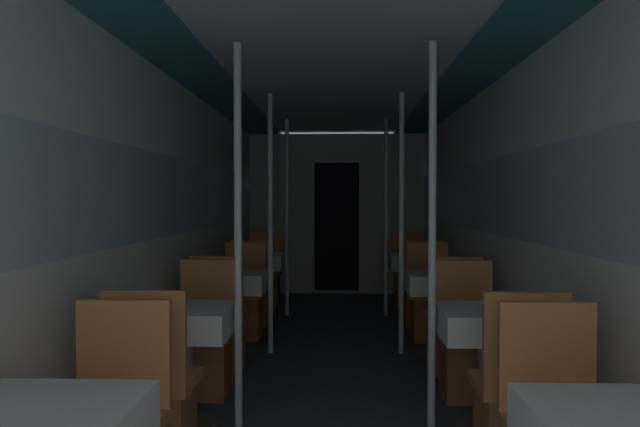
# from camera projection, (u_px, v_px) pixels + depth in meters

# --- Properties ---
(wall_left) EXTENTS (0.05, 9.97, 2.29)m
(wall_left) POSITION_uv_depth(u_px,v_px,m) (172.00, 223.00, 4.87)
(wall_left) COLOR silver
(wall_left) RESTS_ON ground_plane
(wall_right) EXTENTS (0.05, 9.97, 2.29)m
(wall_right) POSITION_uv_depth(u_px,v_px,m) (501.00, 223.00, 4.80)
(wall_right) COLOR silver
(wall_right) RESTS_ON ground_plane
(ceiling_panel) EXTENTS (2.56, 9.97, 0.07)m
(ceiling_panel) POSITION_uv_depth(u_px,v_px,m) (336.00, 74.00, 4.81)
(ceiling_panel) COLOR silver
(ceiling_panel) RESTS_ON wall_left
(bulkhead_far) EXTENTS (2.51, 0.09, 2.29)m
(bulkhead_far) POSITION_uv_depth(u_px,v_px,m) (337.00, 214.00, 8.95)
(bulkhead_far) COLOR #A8A8A3
(bulkhead_far) RESTS_ON ground_plane
(dining_table_left_1) EXTENTS (0.58, 0.58, 0.71)m
(dining_table_left_1) POSITION_uv_depth(u_px,v_px,m) (183.00, 329.00, 3.74)
(dining_table_left_1) COLOR #4C4C51
(dining_table_left_1) RESTS_ON ground_plane
(chair_left_near_1) EXTENTS (0.41, 0.41, 0.93)m
(chair_left_near_1) POSITION_uv_depth(u_px,v_px,m) (155.00, 410.00, 3.16)
(chair_left_near_1) COLOR #9C5B31
(chair_left_near_1) RESTS_ON ground_plane
(chair_left_far_1) EXTENTS (0.41, 0.41, 0.93)m
(chair_left_far_1) POSITION_uv_depth(u_px,v_px,m) (204.00, 353.00, 4.33)
(chair_left_far_1) COLOR #9C5B31
(chair_left_far_1) RESTS_ON ground_plane
(support_pole_left_1) EXTENTS (0.05, 0.05, 2.29)m
(support_pole_left_1) POSITION_uv_depth(u_px,v_px,m) (238.00, 236.00, 3.71)
(support_pole_left_1) COLOR silver
(support_pole_left_1) RESTS_ON ground_plane
(dining_table_left_2) EXTENTS (0.58, 0.58, 0.71)m
(dining_table_left_2) POSITION_uv_depth(u_px,v_px,m) (233.00, 287.00, 5.52)
(dining_table_left_2) COLOR #4C4C51
(dining_table_left_2) RESTS_ON ground_plane
(chair_left_near_2) EXTENTS (0.41, 0.41, 0.93)m
(chair_left_near_2) POSITION_uv_depth(u_px,v_px,m) (221.00, 334.00, 4.93)
(chair_left_near_2) COLOR #9C5B31
(chair_left_near_2) RESTS_ON ground_plane
(chair_left_far_2) EXTENTS (0.41, 0.41, 0.93)m
(chair_left_far_2) POSITION_uv_depth(u_px,v_px,m) (243.00, 308.00, 6.11)
(chair_left_far_2) COLOR #9C5B31
(chair_left_far_2) RESTS_ON ground_plane
(support_pole_left_2) EXTENTS (0.05, 0.05, 2.29)m
(support_pole_left_2) POSITION_uv_depth(u_px,v_px,m) (270.00, 224.00, 5.49)
(support_pole_left_2) COLOR silver
(support_pole_left_2) RESTS_ON ground_plane
(dining_table_left_3) EXTENTS (0.58, 0.58, 0.71)m
(dining_table_left_3) POSITION_uv_depth(u_px,v_px,m) (259.00, 265.00, 7.29)
(dining_table_left_3) COLOR #4C4C51
(dining_table_left_3) RESTS_ON ground_plane
(chair_left_near_3) EXTENTS (0.41, 0.41, 0.93)m
(chair_left_near_3) POSITION_uv_depth(u_px,v_px,m) (252.00, 298.00, 6.71)
(chair_left_near_3) COLOR #9C5B31
(chair_left_near_3) RESTS_ON ground_plane
(chair_left_far_3) EXTENTS (0.41, 0.41, 0.93)m
(chair_left_far_3) POSITION_uv_depth(u_px,v_px,m) (265.00, 283.00, 7.89)
(chair_left_far_3) COLOR #9C5B31
(chair_left_far_3) RESTS_ON ground_plane
(support_pole_left_3) EXTENTS (0.05, 0.05, 2.29)m
(support_pole_left_3) POSITION_uv_depth(u_px,v_px,m) (287.00, 217.00, 7.27)
(support_pole_left_3) COLOR silver
(support_pole_left_3) RESTS_ON ground_plane
(dining_table_right_1) EXTENTS (0.58, 0.58, 0.71)m
(dining_table_right_1) POSITION_uv_depth(u_px,v_px,m) (488.00, 331.00, 3.69)
(dining_table_right_1) COLOR #4C4C51
(dining_table_right_1) RESTS_ON ground_plane
(chair_right_near_1) EXTENTS (0.41, 0.41, 0.93)m
(chair_right_near_1) POSITION_uv_depth(u_px,v_px,m) (516.00, 414.00, 3.10)
(chair_right_near_1) COLOR #9C5B31
(chair_right_near_1) RESTS_ON ground_plane
(chair_right_far_1) EXTENTS (0.41, 0.41, 0.93)m
(chair_right_far_1) POSITION_uv_depth(u_px,v_px,m) (467.00, 355.00, 4.28)
(chair_right_far_1) COLOR #9C5B31
(chair_right_far_1) RESTS_ON ground_plane
(support_pole_right_1) EXTENTS (0.05, 0.05, 2.29)m
(support_pole_right_1) POSITION_uv_depth(u_px,v_px,m) (432.00, 236.00, 3.68)
(support_pole_right_1) COLOR silver
(support_pole_right_1) RESTS_ON ground_plane
(dining_table_right_2) EXTENTS (0.58, 0.58, 0.71)m
(dining_table_right_2) POSITION_uv_depth(u_px,v_px,m) (439.00, 288.00, 5.46)
(dining_table_right_2) COLOR #4C4C51
(dining_table_right_2) RESTS_ON ground_plane
(chair_right_near_2) EXTENTS (0.41, 0.41, 0.93)m
(chair_right_near_2) POSITION_uv_depth(u_px,v_px,m) (451.00, 336.00, 4.88)
(chair_right_near_2) COLOR #9C5B31
(chair_right_near_2) RESTS_ON ground_plane
(chair_right_far_2) EXTENTS (0.41, 0.41, 0.93)m
(chair_right_far_2) POSITION_uv_depth(u_px,v_px,m) (429.00, 309.00, 6.06)
(chair_right_far_2) COLOR #9C5B31
(chair_right_far_2) RESTS_ON ground_plane
(support_pole_right_2) EXTENTS (0.05, 0.05, 2.29)m
(support_pole_right_2) POSITION_uv_depth(u_px,v_px,m) (401.00, 224.00, 5.46)
(support_pole_right_2) COLOR silver
(support_pole_right_2) RESTS_ON ground_plane
(dining_table_right_3) EXTENTS (0.58, 0.58, 0.71)m
(dining_table_right_3) POSITION_uv_depth(u_px,v_px,m) (414.00, 266.00, 7.24)
(dining_table_right_3) COLOR #4C4C51
(dining_table_right_3) RESTS_ON ground_plane
(chair_right_near_3) EXTENTS (0.41, 0.41, 0.93)m
(chair_right_near_3) POSITION_uv_depth(u_px,v_px,m) (421.00, 299.00, 6.66)
(chair_right_near_3) COLOR #9C5B31
(chair_right_near_3) RESTS_ON ground_plane
(chair_right_far_3) EXTENTS (0.41, 0.41, 0.93)m
(chair_right_far_3) POSITION_uv_depth(u_px,v_px,m) (409.00, 284.00, 7.84)
(chair_right_far_3) COLOR #9C5B31
(chair_right_far_3) RESTS_ON ground_plane
(support_pole_right_3) EXTENTS (0.05, 0.05, 2.29)m
(support_pole_right_3) POSITION_uv_depth(u_px,v_px,m) (386.00, 217.00, 7.24)
(support_pole_right_3) COLOR silver
(support_pole_right_3) RESTS_ON ground_plane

